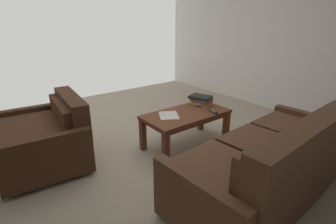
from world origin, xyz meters
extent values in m
cube|color=tan|center=(0.00, 0.00, 0.00)|extent=(5.51, 5.54, 0.01)
cube|color=white|center=(-2.75, 0.00, 1.43)|extent=(0.12, 5.54, 2.87)
cylinder|color=black|center=(-1.20, 1.03, 0.03)|extent=(0.05, 0.05, 0.06)
cylinder|color=black|center=(0.47, 1.12, 0.03)|extent=(0.05, 0.05, 0.06)
cylinder|color=black|center=(-1.23, 1.77, 0.03)|extent=(0.05, 0.05, 0.06)
cube|color=brown|center=(-0.38, 1.45, 0.25)|extent=(1.87, 0.95, 0.38)
cube|color=brown|center=(-0.99, 1.39, 0.49)|extent=(0.61, 0.78, 0.10)
cube|color=brown|center=(-0.38, 1.43, 0.49)|extent=(0.61, 0.78, 0.10)
cube|color=brown|center=(0.23, 1.46, 0.49)|extent=(0.61, 0.78, 0.10)
cube|color=brown|center=(-0.40, 1.82, 0.64)|extent=(1.83, 0.28, 0.51)
cube|color=brown|center=(-1.00, 1.67, 0.64)|extent=(0.55, 0.15, 0.37)
cube|color=brown|center=(-0.40, 1.71, 0.64)|extent=(0.55, 0.15, 0.37)
cube|color=brown|center=(0.21, 1.74, 0.64)|extent=(0.55, 0.15, 0.37)
cube|color=brown|center=(-1.34, 1.40, 0.32)|extent=(0.15, 0.86, 0.54)
cube|color=brown|center=(0.58, 1.50, 0.32)|extent=(0.15, 0.86, 0.54)
cylinder|color=black|center=(1.54, -0.86, 0.03)|extent=(0.05, 0.05, 0.06)
cylinder|color=black|center=(1.60, -0.08, 0.03)|extent=(0.05, 0.05, 0.06)
cylinder|color=black|center=(0.78, -0.79, 0.03)|extent=(0.05, 0.05, 0.06)
cylinder|color=black|center=(0.85, -0.01, 0.03)|extent=(0.05, 0.05, 0.06)
cube|color=#422819|center=(1.19, -0.43, 0.23)|extent=(0.96, 1.01, 0.34)
cube|color=#422819|center=(1.21, -0.44, 0.45)|extent=(0.85, 0.94, 0.10)
cube|color=#422819|center=(0.81, -0.40, 0.57)|extent=(0.26, 0.95, 0.42)
cube|color=#422819|center=(0.92, -0.41, 0.57)|extent=(0.19, 0.85, 0.29)
cube|color=#422819|center=(1.15, -0.95, 0.30)|extent=(0.89, 0.17, 0.50)
cube|color=#422819|center=(1.23, 0.08, 0.30)|extent=(0.89, 0.17, 0.50)
cube|color=brown|center=(-0.43, 0.24, 0.45)|extent=(1.13, 0.58, 0.04)
cube|color=brown|center=(-0.43, 0.24, 0.40)|extent=(1.04, 0.52, 0.05)
cube|color=brown|center=(-0.95, 0.00, 0.21)|extent=(0.07, 0.07, 0.43)
cube|color=brown|center=(0.09, 0.00, 0.21)|extent=(0.07, 0.07, 0.43)
cube|color=brown|center=(-0.95, 0.49, 0.21)|extent=(0.07, 0.07, 0.43)
cube|color=brown|center=(0.09, 0.49, 0.21)|extent=(0.07, 0.07, 0.43)
cylinder|color=#472D1C|center=(-1.85, 1.45, 0.25)|extent=(0.04, 0.04, 0.50)
cylinder|color=#472D1C|center=(-1.42, 1.45, 0.25)|extent=(0.04, 0.04, 0.50)
cube|color=#E0CC4C|center=(-0.83, 0.11, 0.48)|extent=(0.22, 0.28, 0.02)
cube|color=#996699|center=(-0.84, 0.11, 0.50)|extent=(0.28, 0.31, 0.02)
cube|color=#C63833|center=(-0.84, 0.10, 0.52)|extent=(0.22, 0.30, 0.03)
cube|color=#337F51|center=(-0.83, 0.11, 0.55)|extent=(0.26, 0.30, 0.02)
cube|color=black|center=(-0.83, 0.10, 0.57)|extent=(0.30, 0.35, 0.03)
cube|color=black|center=(-0.72, 0.44, 0.48)|extent=(0.08, 0.17, 0.02)
cube|color=#59595B|center=(-0.72, 0.44, 0.49)|extent=(0.06, 0.11, 0.00)
cube|color=silver|center=(-0.19, 0.19, 0.47)|extent=(0.35, 0.37, 0.01)
camera|label=1|loc=(1.62, 2.52, 1.61)|focal=26.97mm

